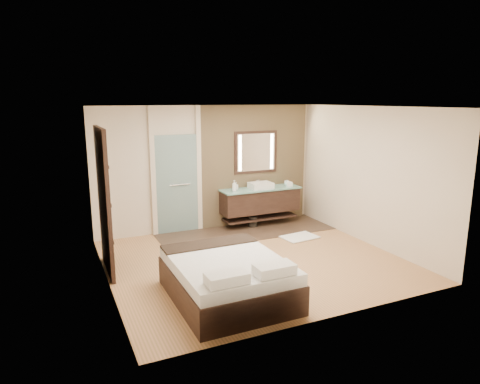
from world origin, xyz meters
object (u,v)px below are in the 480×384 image
vanity (260,200)px  bed (228,278)px  waste_bin (253,221)px  mirror_unit (256,152)px

vanity → bed: bearing=-124.2°
bed → waste_bin: bearing=57.8°
vanity → waste_bin: (-0.22, -0.07, -0.45)m
vanity → mirror_unit: (0.00, 0.24, 1.07)m
bed → waste_bin: (1.87, 3.01, -0.18)m
vanity → bed: vanity is taller
vanity → waste_bin: 0.51m
mirror_unit → bed: mirror_unit is taller
waste_bin → mirror_unit: bearing=54.0°
vanity → waste_bin: bearing=-163.0°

